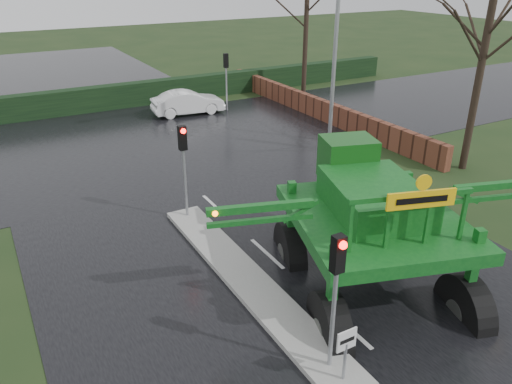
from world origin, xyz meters
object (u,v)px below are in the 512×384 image
traffic_signal_far (226,69)px  crop_sprayer (332,241)px  traffic_signal_mid (183,152)px  white_sedan (188,114)px  keep_left_sign (346,347)px  traffic_signal_near (337,275)px  street_light_right (332,21)px

traffic_signal_far → crop_sprayer: crop_sprayer is taller
traffic_signal_mid → white_sedan: bearing=67.5°
keep_left_sign → traffic_signal_near: size_ratio=0.38×
traffic_signal_near → street_light_right: (9.49, 13.01, 3.40)m
traffic_signal_mid → crop_sprayer: crop_sprayer is taller
keep_left_sign → street_light_right: size_ratio=0.14×
crop_sprayer → white_sedan: crop_sprayer is taller
keep_left_sign → white_sedan: (5.33, 21.88, -1.06)m
traffic_signal_far → keep_left_sign: bearing=70.1°
traffic_signal_near → traffic_signal_far: size_ratio=1.00×
crop_sprayer → keep_left_sign: bearing=-98.5°
traffic_signal_near → traffic_signal_mid: size_ratio=1.00×
white_sedan → keep_left_sign: bearing=171.8°
keep_left_sign → traffic_signal_far: traffic_signal_far is taller
keep_left_sign → traffic_signal_mid: 9.12m
traffic_signal_far → street_light_right: bearing=101.9°
keep_left_sign → traffic_signal_far: 22.93m
keep_left_sign → traffic_signal_mid: size_ratio=0.38×
traffic_signal_mid → crop_sprayer: size_ratio=0.39×
crop_sprayer → white_sedan: size_ratio=2.07×
traffic_signal_far → white_sedan: traffic_signal_far is taller
street_light_right → traffic_signal_mid: bearing=-154.6°
street_light_right → white_sedan: bearing=116.4°
keep_left_sign → white_sedan: 22.54m
keep_left_sign → traffic_signal_near: traffic_signal_near is taller
street_light_right → traffic_signal_near: bearing=-126.1°
street_light_right → crop_sprayer: size_ratio=1.10×
traffic_signal_near → white_sedan: size_ratio=0.81×
traffic_signal_mid → traffic_signal_near: bearing=-90.0°
traffic_signal_far → crop_sprayer: (-6.93, -19.72, -0.09)m
traffic_signal_near → street_light_right: size_ratio=0.35×
traffic_signal_mid → keep_left_sign: bearing=-90.0°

